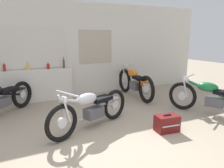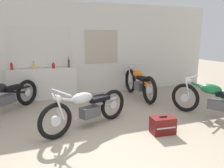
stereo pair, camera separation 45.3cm
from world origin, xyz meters
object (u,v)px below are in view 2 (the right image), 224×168
(hard_case_darkred, at_px, (163,125))
(motorcycle_orange, at_px, (139,83))
(bottle_leftmost, at_px, (11,66))
(motorcycle_silver, at_px, (87,108))
(bottle_center, at_px, (53,65))
(bottle_right_center, at_px, (69,63))
(motorcycle_black, at_px, (2,97))
(motorcycle_green, at_px, (215,100))
(bottle_left_center, at_px, (34,66))

(hard_case_darkred, bearing_deg, motorcycle_orange, 72.68)
(bottle_leftmost, bearing_deg, motorcycle_silver, -59.64)
(bottle_center, xyz_separation_m, bottle_right_center, (0.44, 0.00, 0.06))
(motorcycle_black, bearing_deg, bottle_center, 35.07)
(bottle_center, height_order, hard_case_darkred, bottle_center)
(motorcycle_green, distance_m, hard_case_darkred, 1.54)
(motorcycle_silver, relative_size, hard_case_darkred, 4.16)
(motorcycle_green, height_order, hard_case_darkred, motorcycle_green)
(bottle_center, bearing_deg, motorcycle_green, -42.98)
(motorcycle_silver, bearing_deg, motorcycle_black, 137.72)
(bottle_left_center, xyz_separation_m, bottle_center, (0.53, -0.07, -0.01))
(bottle_left_center, bearing_deg, motorcycle_green, -39.17)
(bottle_center, bearing_deg, bottle_leftmost, 175.89)
(motorcycle_green, bearing_deg, hard_case_darkred, -170.07)
(bottle_center, distance_m, motorcycle_silver, 2.50)
(bottle_right_center, bearing_deg, motorcycle_green, -47.38)
(motorcycle_black, bearing_deg, bottle_leftmost, 78.88)
(bottle_right_center, bearing_deg, bottle_leftmost, 177.14)
(bottle_right_center, xyz_separation_m, motorcycle_black, (-1.73, -0.91, -0.62))
(bottle_left_center, xyz_separation_m, hard_case_darkred, (2.14, -3.23, -0.83))
(motorcycle_black, bearing_deg, motorcycle_orange, 1.97)
(hard_case_darkred, bearing_deg, motorcycle_black, 142.21)
(motorcycle_green, bearing_deg, motorcycle_orange, 109.68)
(bottle_left_center, height_order, motorcycle_black, bottle_left_center)
(bottle_leftmost, height_order, bottle_left_center, bottle_leftmost)
(motorcycle_black, xyz_separation_m, motorcycle_silver, (1.65, -1.50, 0.00))
(motorcycle_silver, bearing_deg, bottle_right_center, 88.04)
(hard_case_darkred, bearing_deg, motorcycle_green, 9.93)
(motorcycle_orange, bearing_deg, bottle_leftmost, 165.99)
(bottle_left_center, distance_m, hard_case_darkred, 3.96)
(bottle_leftmost, xyz_separation_m, motorcycle_orange, (3.45, -0.86, -0.56))
(bottle_leftmost, bearing_deg, bottle_left_center, -1.05)
(bottle_leftmost, distance_m, bottle_left_center, 0.57)
(bottle_center, bearing_deg, bottle_left_center, 172.64)
(bottle_left_center, bearing_deg, bottle_right_center, -3.91)
(hard_case_darkred, bearing_deg, bottle_leftmost, 129.92)
(motorcycle_green, height_order, motorcycle_black, motorcycle_green)
(bottle_right_center, bearing_deg, bottle_left_center, 176.09)
(motorcycle_orange, bearing_deg, motorcycle_green, -70.32)
(bottle_center, height_order, motorcycle_silver, bottle_center)
(hard_case_darkred, bearing_deg, bottle_left_center, 123.58)
(bottle_center, relative_size, motorcycle_green, 0.10)
(motorcycle_black, xyz_separation_m, motorcycle_orange, (3.65, 0.13, 0.03))
(bottle_leftmost, height_order, hard_case_darkred, bottle_leftmost)
(bottle_center, distance_m, bottle_right_center, 0.44)
(bottle_center, bearing_deg, motorcycle_black, -144.93)
(motorcycle_green, xyz_separation_m, motorcycle_silver, (-2.75, 0.49, -0.01))
(motorcycle_black, height_order, hard_case_darkred, motorcycle_black)
(motorcycle_black, relative_size, hard_case_darkred, 3.52)
(motorcycle_black, xyz_separation_m, hard_case_darkred, (2.90, -2.25, -0.25))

